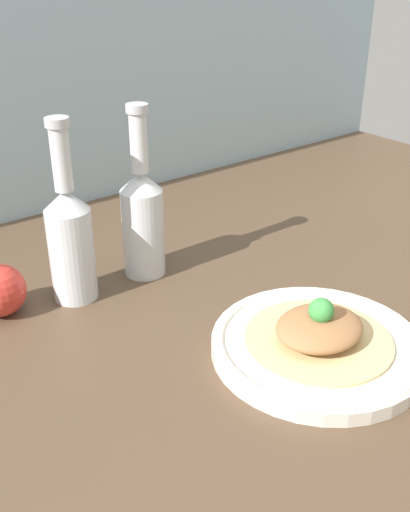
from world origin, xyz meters
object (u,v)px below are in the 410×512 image
Objects in this scene: cider_bottle_right at (143,216)px; cider_bottle_left at (70,238)px; plate at (318,345)px; plated_food at (319,330)px.

cider_bottle_left is at bearing 180.00° from cider_bottle_right.
cider_bottle_left is 12.38cm from cider_bottle_right.
cider_bottle_left is (-17.97, 32.25, 8.61)cm from plate.
plate is at bearing -80.17° from cider_bottle_right.
plate is 1.01× the size of cider_bottle_right.
cider_bottle_right is at bearing 0.00° from cider_bottle_left.
plated_food is at bearing -80.17° from cider_bottle_right.
plated_food is at bearing 0.00° from plate.
plated_food is 37.44cm from cider_bottle_left.
plate is 2.40cm from plated_food.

